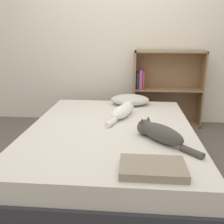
{
  "coord_description": "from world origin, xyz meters",
  "views": [
    {
      "loc": [
        0.19,
        -2.15,
        1.21
      ],
      "look_at": [
        0.0,
        0.15,
        0.49
      ],
      "focal_mm": 40.0,
      "sensor_mm": 36.0,
      "label": 1
    }
  ],
  "objects_px": {
    "bed": "(111,146)",
    "bookshelf": "(165,88)",
    "cat_light": "(123,111)",
    "pillow": "(130,100)",
    "cat_dark": "(158,132)"
  },
  "relations": [
    {
      "from": "bed",
      "to": "bookshelf",
      "type": "xyz_separation_m",
      "value": [
        0.64,
        1.23,
        0.32
      ]
    },
    {
      "from": "bed",
      "to": "cat_light",
      "type": "xyz_separation_m",
      "value": [
        0.1,
        0.32,
        0.26
      ]
    },
    {
      "from": "pillow",
      "to": "cat_light",
      "type": "distance_m",
      "value": 0.47
    },
    {
      "from": "bed",
      "to": "pillow",
      "type": "relative_size",
      "value": 4.23
    },
    {
      "from": "pillow",
      "to": "bookshelf",
      "type": "xyz_separation_m",
      "value": [
        0.47,
        0.44,
        0.06
      ]
    },
    {
      "from": "pillow",
      "to": "bookshelf",
      "type": "bearing_deg",
      "value": 43.07
    },
    {
      "from": "cat_dark",
      "to": "bookshelf",
      "type": "distance_m",
      "value": 1.51
    },
    {
      "from": "cat_light",
      "to": "cat_dark",
      "type": "distance_m",
      "value": 0.66
    },
    {
      "from": "pillow",
      "to": "cat_light",
      "type": "xyz_separation_m",
      "value": [
        -0.07,
        -0.47,
        -0.0
      ]
    },
    {
      "from": "cat_dark",
      "to": "bookshelf",
      "type": "relative_size",
      "value": 0.5
    },
    {
      "from": "bookshelf",
      "to": "bed",
      "type": "bearing_deg",
      "value": -117.45
    },
    {
      "from": "pillow",
      "to": "cat_light",
      "type": "relative_size",
      "value": 0.82
    },
    {
      "from": "bed",
      "to": "pillow",
      "type": "bearing_deg",
      "value": 78.13
    },
    {
      "from": "bed",
      "to": "cat_light",
      "type": "distance_m",
      "value": 0.42
    },
    {
      "from": "cat_light",
      "to": "bed",
      "type": "bearing_deg",
      "value": -177.02
    }
  ]
}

